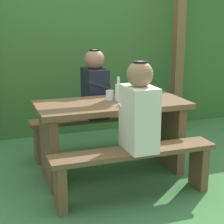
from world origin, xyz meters
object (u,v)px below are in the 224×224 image
bench_far (95,127)px  person_black_coat (95,86)px  picnic_table (112,125)px  bottle_right (131,92)px  bench_near (134,163)px  drinking_glass (110,95)px  bottle_left (118,92)px  person_white_shirt (139,110)px

bench_far → person_black_coat: bearing=-108.8°
picnic_table → bottle_right: (0.17, -0.04, 0.31)m
bench_near → person_black_coat: 1.17m
bench_far → picnic_table: bearing=-90.0°
person_black_coat → drinking_glass: size_ratio=7.83×
bench_far → drinking_glass: size_ratio=15.24×
bench_near → person_black_coat: person_black_coat is taller
bench_far → person_black_coat: size_ratio=1.95×
bottle_left → bottle_right: bottle_left is taller
person_black_coat → bottle_left: (0.07, -0.51, 0.04)m
person_black_coat → drinking_glass: 0.45m
bench_near → bottle_left: bearing=82.7°
picnic_table → bench_near: (0.00, -0.54, -0.18)m
drinking_glass → person_black_coat: bearing=91.5°
person_white_shirt → person_black_coat: size_ratio=1.00×
picnic_table → person_black_coat: person_black_coat is taller
picnic_table → bottle_right: bearing=-12.9°
bottle_right → picnic_table: bearing=167.1°
picnic_table → drinking_glass: size_ratio=15.24×
bench_far → person_black_coat: (-0.00, -0.00, 0.45)m
person_white_shirt → bottle_left: (0.04, 0.57, 0.04)m
picnic_table → person_white_shirt: bearing=-86.1°
picnic_table → bench_far: size_ratio=1.00×
drinking_glass → bench_near: bearing=-91.0°
drinking_glass → bottle_right: 0.21m
picnic_table → bench_far: bearing=90.0°
bottle_right → drinking_glass: bearing=140.9°
bench_near → drinking_glass: 0.78m
drinking_glass → bench_far: bearing=91.4°
bottle_right → person_white_shirt: bearing=-105.4°
person_black_coat → bench_far: bearing=71.2°
bottle_left → bottle_right: 0.12m
person_white_shirt → drinking_glass: (-0.03, 0.63, -0.01)m
bench_near → person_white_shirt: 0.45m
bottle_left → bottle_right: bearing=-34.1°
person_white_shirt → drinking_glass: size_ratio=7.83×
bench_near → person_white_shirt: size_ratio=1.95×
person_white_shirt → bottle_left: 0.57m
person_black_coat → bench_near: bearing=-89.9°
bottle_left → bottle_right: size_ratio=1.06×
drinking_glass → bottle_right: (0.16, -0.13, 0.04)m
bench_far → bottle_right: 0.78m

